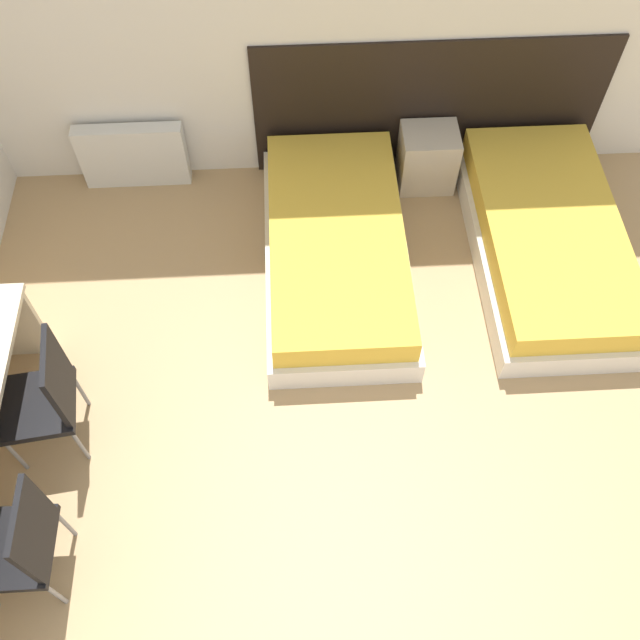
% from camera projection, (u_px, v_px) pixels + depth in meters
% --- Properties ---
extents(wall_back, '(5.60, 0.05, 2.70)m').
position_uv_depth(wall_back, '(304.00, 10.00, 4.58)').
color(wall_back, silver).
rests_on(wall_back, ground_plane).
extents(headboard_panel, '(2.59, 0.03, 1.12)m').
position_uv_depth(headboard_panel, '(429.00, 107.00, 5.25)').
color(headboard_panel, black).
rests_on(headboard_panel, ground_plane).
extents(bed_near_window, '(0.99, 1.95, 0.40)m').
position_uv_depth(bed_near_window, '(336.00, 249.00, 4.98)').
color(bed_near_window, silver).
rests_on(bed_near_window, ground_plane).
extents(bed_near_door, '(0.99, 1.95, 0.40)m').
position_uv_depth(bed_near_door, '(547.00, 240.00, 5.02)').
color(bed_near_door, silver).
rests_on(bed_near_door, ground_plane).
extents(nightstand, '(0.42, 0.34, 0.48)m').
position_uv_depth(nightstand, '(427.00, 158.00, 5.40)').
color(nightstand, beige).
rests_on(nightstand, ground_plane).
extents(radiator, '(0.80, 0.12, 0.54)m').
position_uv_depth(radiator, '(133.00, 156.00, 5.38)').
color(radiator, silver).
rests_on(radiator, ground_plane).
extents(chair_near_laptop, '(0.48, 0.48, 0.93)m').
position_uv_depth(chair_near_laptop, '(45.00, 396.00, 4.01)').
color(chair_near_laptop, black).
rests_on(chair_near_laptop, ground_plane).
extents(chair_near_notebook, '(0.43, 0.43, 0.93)m').
position_uv_depth(chair_near_notebook, '(19.00, 543.00, 3.57)').
color(chair_near_notebook, black).
rests_on(chair_near_notebook, ground_plane).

